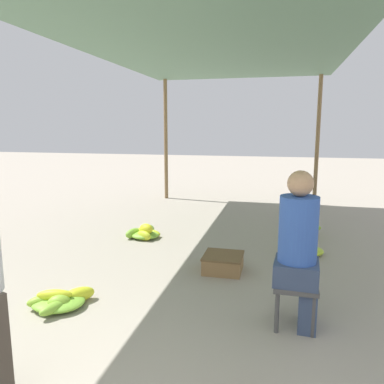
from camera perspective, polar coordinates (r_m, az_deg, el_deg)
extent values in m
cylinder|color=olive|center=(8.40, -4.01, 7.89)|extent=(0.08, 0.08, 2.62)
cylinder|color=olive|center=(8.04, 18.58, 7.32)|extent=(0.08, 0.08, 2.62)
cube|color=#567A60|center=(4.82, 2.45, 22.36)|extent=(3.61, 7.18, 0.04)
cube|color=#4C4C4C|center=(3.19, 15.48, -13.48)|extent=(0.34, 0.34, 0.04)
cylinder|color=#4C4C4C|center=(3.14, 12.80, -17.49)|extent=(0.04, 0.04, 0.33)
cylinder|color=#4C4C4C|center=(3.15, 18.00, -17.63)|extent=(0.04, 0.04, 0.33)
cylinder|color=#4C4C4C|center=(3.38, 12.87, -15.40)|extent=(0.04, 0.04, 0.33)
cylinder|color=#4C4C4C|center=(3.39, 17.64, -15.53)|extent=(0.04, 0.04, 0.33)
cube|color=#384766|center=(3.27, 17.20, -16.16)|extent=(0.16, 0.31, 0.37)
cube|color=#384766|center=(3.14, 15.58, -11.64)|extent=(0.36, 0.36, 0.18)
cylinder|color=#3359B2|center=(3.04, 15.88, -5.47)|extent=(0.32, 0.32, 0.52)
sphere|color=tan|center=(2.96, 16.21, 1.26)|extent=(0.20, 0.20, 0.20)
ellipsoid|color=#CCD628|center=(3.66, -20.24, -14.51)|extent=(0.33, 0.19, 0.10)
ellipsoid|color=#8BBC33|center=(3.72, -21.88, -15.16)|extent=(0.26, 0.25, 0.10)
ellipsoid|color=#CED727|center=(3.72, -16.94, -14.79)|extent=(0.30, 0.32, 0.14)
ellipsoid|color=#7FB735|center=(3.55, -20.38, -16.24)|extent=(0.19, 0.29, 0.09)
ellipsoid|color=#87BA34|center=(3.62, -19.61, -15.65)|extent=(0.24, 0.22, 0.14)
ellipsoid|color=#7AB536|center=(3.70, -19.71, -15.45)|extent=(0.48, 0.42, 0.10)
ellipsoid|color=yellow|center=(5.46, -6.98, -5.60)|extent=(0.26, 0.23, 0.15)
ellipsoid|color=#7EB735|center=(5.55, -8.93, -6.21)|extent=(0.22, 0.32, 0.14)
ellipsoid|color=#C1D22A|center=(5.59, -6.08, -6.24)|extent=(0.31, 0.21, 0.10)
ellipsoid|color=yellow|center=(5.66, -7.02, -5.84)|extent=(0.24, 0.13, 0.14)
ellipsoid|color=#BFD12A|center=(5.41, -7.33, -6.60)|extent=(0.28, 0.21, 0.14)
ellipsoid|color=#83B935|center=(5.67, -6.62, -5.81)|extent=(0.21, 0.36, 0.14)
ellipsoid|color=#C6D329|center=(5.62, -7.96, -6.02)|extent=(0.35, 0.24, 0.11)
ellipsoid|color=#7EB736|center=(5.52, -7.22, -6.49)|extent=(0.42, 0.37, 0.10)
ellipsoid|color=yellow|center=(5.01, 14.53, -8.25)|extent=(0.25, 0.33, 0.13)
ellipsoid|color=#84B934|center=(5.04, 16.64, -7.80)|extent=(0.25, 0.22, 0.12)
ellipsoid|color=yellow|center=(4.92, 16.11, -7.95)|extent=(0.17, 0.24, 0.12)
ellipsoid|color=#76B337|center=(4.95, 16.12, -7.12)|extent=(0.25, 0.27, 0.11)
ellipsoid|color=#ACC92D|center=(5.02, 16.73, -8.49)|extent=(0.48, 0.42, 0.10)
ellipsoid|color=#8BBC33|center=(5.80, 17.46, -5.09)|extent=(0.35, 0.20, 0.12)
ellipsoid|color=#91BE32|center=(5.79, 17.56, -5.43)|extent=(0.26, 0.29, 0.12)
ellipsoid|color=#7CB636|center=(5.68, 16.73, -6.11)|extent=(0.31, 0.20, 0.15)
ellipsoid|color=yellow|center=(5.78, 16.44, -4.95)|extent=(0.32, 0.30, 0.14)
ellipsoid|color=#98C131|center=(5.77, 16.31, -4.55)|extent=(0.27, 0.30, 0.09)
ellipsoid|color=#BCCF2B|center=(5.70, 16.19, -5.86)|extent=(0.30, 0.36, 0.10)
ellipsoid|color=#86BA34|center=(5.81, 16.24, -5.98)|extent=(0.38, 0.33, 0.10)
cube|color=olive|center=(4.28, 4.76, -10.83)|extent=(0.42, 0.42, 0.17)
cube|color=brown|center=(4.25, 4.78, -9.64)|extent=(0.43, 0.43, 0.02)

